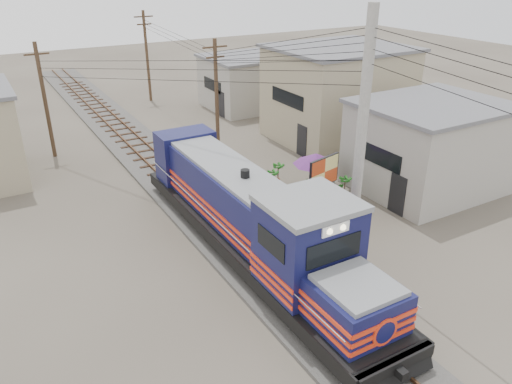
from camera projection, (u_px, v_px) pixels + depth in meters
ground at (273, 275)px, 19.63m from camera, size 120.00×120.00×0.00m
ballast at (177, 184)px, 27.43m from camera, size 3.60×70.00×0.16m
track at (177, 181)px, 27.36m from camera, size 1.15×70.00×0.12m
locomotive at (253, 219)px, 20.10m from camera, size 3.03×16.48×4.08m
utility_pole_main at (361, 144)px, 18.70m from camera, size 0.40×0.40×10.00m
wooden_pole_mid at (216, 93)px, 31.08m from camera, size 1.60×0.24×7.00m
wooden_pole_far at (147, 55)px, 42.08m from camera, size 1.60×0.24×7.50m
wooden_pole_left at (45, 99)px, 29.90m from camera, size 1.60×0.24×7.00m
power_lines at (175, 48)px, 23.01m from camera, size 9.65×19.00×3.30m
shophouse_front at (429, 146)px, 26.19m from camera, size 7.35×6.30×4.70m
shophouse_mid at (337, 93)px, 33.38m from camera, size 8.40×7.35×6.20m
shophouse_back at (246, 82)px, 40.96m from camera, size 6.30×6.30×4.20m
billboard at (324, 174)px, 23.21m from camera, size 1.94×0.58×3.04m
market_umbrella at (316, 159)px, 24.87m from camera, size 2.58×2.58×2.54m
vendor at (333, 169)px, 27.08m from camera, size 0.81×0.78×1.86m
plant_nursery at (318, 196)px, 25.13m from camera, size 3.22×3.17×1.10m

